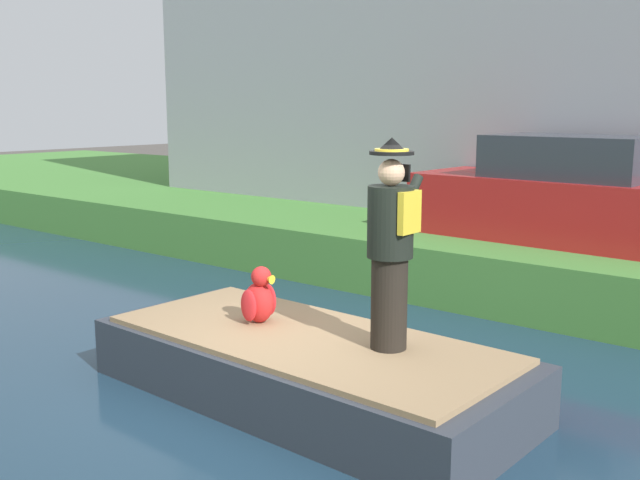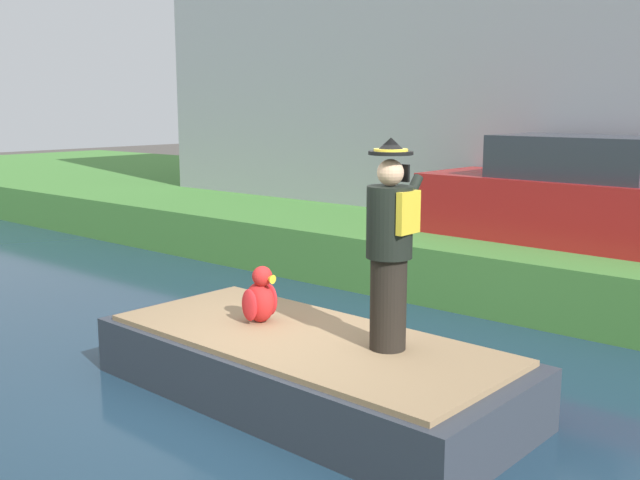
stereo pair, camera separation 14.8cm
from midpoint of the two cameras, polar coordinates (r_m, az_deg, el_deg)
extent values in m
plane|color=#4C4742|center=(7.21, -0.94, -12.69)|extent=(80.00, 80.00, 0.00)
cube|color=#1E384C|center=(7.19, -0.94, -12.33)|extent=(6.90, 48.00, 0.10)
cube|color=#478438|center=(14.33, 22.05, 0.09)|extent=(10.03, 48.00, 0.91)
cube|color=#333842|center=(7.03, -0.52, -9.98)|extent=(1.91, 4.25, 0.56)
cube|color=#997A56|center=(6.93, -0.53, -7.62)|extent=(1.76, 3.91, 0.05)
cylinder|color=black|center=(6.49, 5.95, -4.91)|extent=(0.32, 0.32, 0.82)
cylinder|color=black|center=(6.34, 6.08, 1.38)|extent=(0.40, 0.40, 0.62)
cube|color=gold|center=(6.22, 7.54, 2.11)|extent=(0.28, 0.06, 0.36)
sphere|color=#DBA884|center=(6.28, 6.15, 5.21)|extent=(0.23, 0.23, 0.23)
cylinder|color=black|center=(6.27, 6.18, 6.71)|extent=(0.38, 0.38, 0.03)
cone|color=black|center=(6.27, 6.19, 7.35)|extent=(0.26, 0.26, 0.12)
cylinder|color=gold|center=(6.27, 6.18, 6.94)|extent=(0.29, 0.29, 0.02)
cylinder|color=black|center=(6.47, 7.50, 3.15)|extent=(0.38, 0.09, 0.43)
cube|color=black|center=(6.36, 7.26, 5.16)|extent=(0.03, 0.08, 0.15)
ellipsoid|color=red|center=(7.31, -4.11, -4.83)|extent=(0.26, 0.32, 0.40)
sphere|color=red|center=(7.22, -3.91, -2.82)|extent=(0.20, 0.20, 0.20)
cone|color=yellow|center=(7.15, -3.34, -3.01)|extent=(0.09, 0.09, 0.09)
ellipsoid|color=red|center=(7.22, -4.89, -5.04)|extent=(0.08, 0.20, 0.32)
ellipsoid|color=red|center=(7.41, -3.35, -4.62)|extent=(0.08, 0.20, 0.32)
cube|color=red|center=(11.19, 18.57, 2.31)|extent=(1.84, 4.06, 0.90)
cube|color=#2D333D|center=(11.04, 19.76, 6.06)|extent=(1.52, 2.25, 0.60)
camera|label=1|loc=(0.07, -89.37, 0.12)|focal=41.34mm
camera|label=2|loc=(0.07, 90.63, -0.12)|focal=41.34mm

